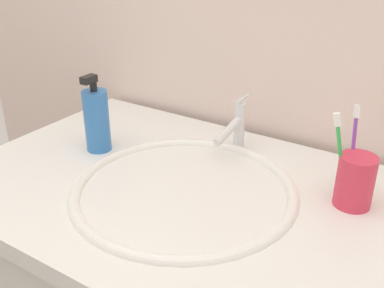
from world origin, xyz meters
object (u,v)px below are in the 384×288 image
(faucet, at_px, (236,126))
(soap_dispenser, at_px, (97,120))
(toothbrush_green, at_px, (340,153))
(toothbrush_purple, at_px, (353,146))
(toothbrush_cup, at_px, (355,181))

(faucet, height_order, soap_dispenser, soap_dispenser)
(toothbrush_green, xyz_separation_m, soap_dispenser, (-0.53, -0.07, -0.03))
(faucet, bearing_deg, toothbrush_purple, -12.28)
(faucet, relative_size, toothbrush_green, 0.83)
(toothbrush_green, distance_m, toothbrush_purple, 0.04)
(toothbrush_green, relative_size, soap_dispenser, 0.97)
(toothbrush_green, bearing_deg, faucet, 159.27)
(faucet, relative_size, toothbrush_purple, 0.83)
(toothbrush_green, bearing_deg, toothbrush_cup, 19.38)
(toothbrush_cup, bearing_deg, soap_dispenser, -171.60)
(toothbrush_cup, height_order, toothbrush_purple, toothbrush_purple)
(toothbrush_cup, bearing_deg, toothbrush_purple, 124.34)
(faucet, bearing_deg, toothbrush_green, -20.73)
(toothbrush_green, height_order, toothbrush_purple, toothbrush_purple)
(toothbrush_cup, height_order, toothbrush_green, toothbrush_green)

